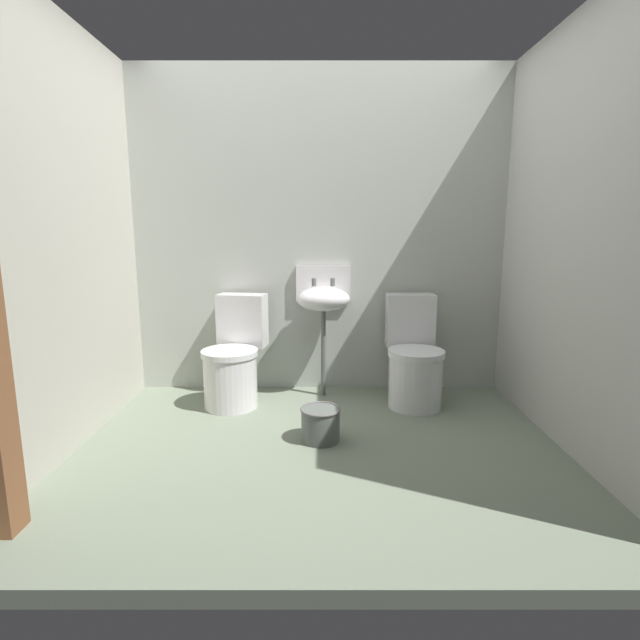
# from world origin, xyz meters

# --- Properties ---
(ground_plane) EXTENTS (3.24, 2.46, 0.08)m
(ground_plane) POSITION_xyz_m (0.00, 0.00, -0.04)
(ground_plane) COLOR slate
(wall_back) EXTENTS (3.24, 0.10, 2.46)m
(wall_back) POSITION_xyz_m (0.00, 1.08, 1.23)
(wall_back) COLOR #B0B5AA
(wall_back) RESTS_ON ground
(wall_left) EXTENTS (0.10, 2.26, 2.46)m
(wall_left) POSITION_xyz_m (-1.47, 0.10, 1.23)
(wall_left) COLOR #B6B3A5
(wall_left) RESTS_ON ground
(wall_right) EXTENTS (0.10, 2.26, 2.46)m
(wall_right) POSITION_xyz_m (1.47, 0.10, 1.23)
(wall_right) COLOR #B7B8B1
(wall_right) RESTS_ON ground
(toilet_left) EXTENTS (0.47, 0.64, 0.78)m
(toilet_left) POSITION_xyz_m (-0.62, 0.68, 0.32)
(toilet_left) COLOR white
(toilet_left) RESTS_ON ground
(toilet_right) EXTENTS (0.41, 0.60, 0.78)m
(toilet_right) POSITION_xyz_m (0.69, 0.68, 0.32)
(toilet_right) COLOR white
(toilet_right) RESTS_ON ground
(sink) EXTENTS (0.42, 0.35, 0.99)m
(sink) POSITION_xyz_m (0.03, 0.87, 0.75)
(sink) COLOR #5D635E
(sink) RESTS_ON ground
(bucket) EXTENTS (0.25, 0.25, 0.21)m
(bucket) POSITION_xyz_m (0.01, 0.02, 0.11)
(bucket) COLOR #5D635E
(bucket) RESTS_ON ground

